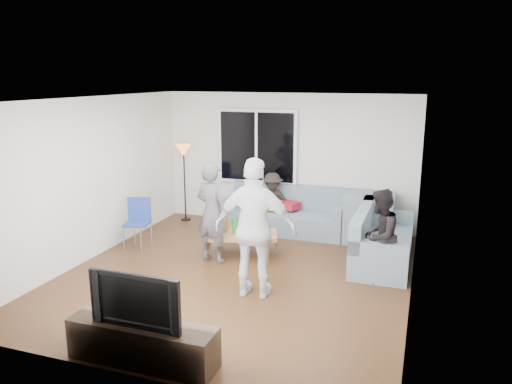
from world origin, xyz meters
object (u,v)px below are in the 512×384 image
at_px(side_chair, 137,224).
at_px(player_right, 255,229).
at_px(coffee_table, 243,245).
at_px(television, 140,297).
at_px(spectator_back, 272,202).
at_px(floor_lamp, 185,183).
at_px(sofa_back_section, 285,210).
at_px(sofa_right_section, 384,236).
at_px(tv_console, 143,343).
at_px(player_left, 212,212).
at_px(spectator_right, 379,236).

distance_m(side_chair, player_right, 2.84).
bearing_deg(coffee_table, television, -88.12).
bearing_deg(spectator_back, floor_lamp, 161.03).
bearing_deg(spectator_back, side_chair, -154.48).
xyz_separation_m(floor_lamp, television, (1.98, -4.86, -0.05)).
bearing_deg(sofa_back_section, floor_lamp, 177.74).
distance_m(sofa_right_section, television, 4.32).
bearing_deg(spectator_back, coffee_table, -107.91).
bearing_deg(sofa_right_section, player_right, 140.77).
bearing_deg(spectator_back, tv_console, -106.21).
bearing_deg(player_right, coffee_table, -67.18).
bearing_deg(floor_lamp, side_chair, -90.00).
bearing_deg(player_right, sofa_back_section, -86.12).
distance_m(player_left, television, 2.97).
distance_m(sofa_right_section, player_left, 2.76).
height_order(floor_lamp, television, floor_lamp).
bearing_deg(coffee_table, player_left, -139.60).
bearing_deg(floor_lamp, spectator_right, -25.06).
bearing_deg(sofa_right_section, sofa_back_section, 62.41).
distance_m(coffee_table, tv_console, 3.26).
xyz_separation_m(sofa_right_section, coffee_table, (-2.20, -0.51, -0.22)).
distance_m(spectator_back, television, 4.80).
height_order(player_right, tv_console, player_right).
bearing_deg(player_left, player_right, 150.78).
distance_m(spectator_right, spectator_back, 2.86).
distance_m(sofa_right_section, side_chair, 4.13).
height_order(sofa_right_section, coffee_table, sofa_right_section).
bearing_deg(side_chair, television, -72.61).
height_order(coffee_table, spectator_right, spectator_right).
height_order(side_chair, player_left, player_left).
relative_size(player_left, player_right, 0.85).
bearing_deg(side_chair, tv_console, -72.61).
height_order(floor_lamp, player_left, player_left).
bearing_deg(sofa_right_section, player_left, 108.15).
bearing_deg(spectator_right, coffee_table, -83.27).
xyz_separation_m(coffee_table, player_right, (0.68, -1.35, 0.75)).
relative_size(sofa_right_section, floor_lamp, 1.28).
distance_m(sofa_back_section, television, 4.78).
bearing_deg(coffee_table, tv_console, -88.12).
bearing_deg(tv_console, coffee_table, 91.88).
relative_size(sofa_back_section, coffee_table, 2.09).
xyz_separation_m(sofa_back_section, side_chair, (-2.16, -1.72, 0.01)).
bearing_deg(sofa_right_section, tv_console, 151.03).
bearing_deg(sofa_back_section, sofa_right_section, -27.59).
height_order(coffee_table, floor_lamp, floor_lamp).
relative_size(sofa_back_section, tv_console, 1.44).
relative_size(player_left, television, 1.59).
height_order(floor_lamp, spectator_back, floor_lamp).
bearing_deg(side_chair, player_left, -20.50).
bearing_deg(floor_lamp, sofa_back_section, -2.26).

